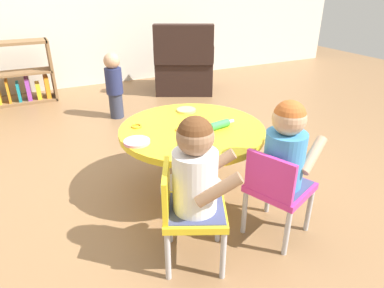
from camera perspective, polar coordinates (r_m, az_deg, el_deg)
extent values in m
plane|color=olive|center=(2.37, 0.00, -7.65)|extent=(10.00, 10.00, 0.00)
cylinder|color=silver|center=(2.36, 0.00, -7.34)|extent=(0.44, 0.44, 0.03)
cylinder|color=silver|center=(2.25, 0.00, -3.13)|extent=(0.12, 0.12, 0.43)
cylinder|color=yellow|center=(2.15, 0.00, 2.32)|extent=(0.92, 0.92, 0.04)
cylinder|color=#B7B7BC|center=(1.68, 5.25, -18.15)|extent=(0.03, 0.03, 0.28)
cylinder|color=#B7B7BC|center=(1.88, 4.41, -12.64)|extent=(0.03, 0.03, 0.28)
cylinder|color=#B7B7BC|center=(1.68, -4.09, -18.31)|extent=(0.03, 0.03, 0.28)
cylinder|color=#B7B7BC|center=(1.87, -3.74, -12.75)|extent=(0.03, 0.03, 0.28)
cube|color=yellow|center=(1.67, 0.48, -11.28)|extent=(0.40, 0.40, 0.04)
cube|color=yellow|center=(1.60, -4.39, -7.65)|extent=(0.14, 0.26, 0.22)
cube|color=#3F4772|center=(1.67, 0.48, -11.22)|extent=(0.36, 0.35, 0.04)
cylinder|color=white|center=(1.57, 0.50, -6.28)|extent=(0.21, 0.21, 0.30)
sphere|color=#997051|center=(1.46, 0.54, 1.24)|extent=(0.17, 0.17, 0.17)
sphere|color=#593319|center=(1.46, 0.54, 1.70)|extent=(0.16, 0.16, 0.16)
cylinder|color=#997051|center=(1.47, 4.56, -7.70)|extent=(0.22, 0.14, 0.17)
cylinder|color=#997051|center=(1.66, 3.85, -3.50)|extent=(0.22, 0.14, 0.17)
cylinder|color=#B7B7BC|center=(2.05, 19.10, -10.44)|extent=(0.03, 0.03, 0.28)
cylinder|color=#B7B7BC|center=(2.14, 12.75, -7.96)|extent=(0.03, 0.03, 0.28)
cylinder|color=#B7B7BC|center=(1.86, 15.68, -14.22)|extent=(0.03, 0.03, 0.28)
cylinder|color=#B7B7BC|center=(1.95, 8.82, -11.25)|extent=(0.03, 0.03, 0.28)
cube|color=#CC338C|center=(1.90, 14.60, -7.05)|extent=(0.39, 0.39, 0.04)
cube|color=#CC338C|center=(1.73, 12.93, -5.38)|extent=(0.12, 0.26, 0.22)
cube|color=#3F4772|center=(1.90, 14.61, -7.00)|extent=(0.36, 0.35, 0.04)
cylinder|color=#3F8CCC|center=(1.82, 15.20, -2.49)|extent=(0.21, 0.21, 0.30)
sphere|color=tan|center=(1.73, 16.07, 4.14)|extent=(0.17, 0.17, 0.17)
sphere|color=#B25926|center=(1.72, 16.12, 4.53)|extent=(0.16, 0.16, 0.16)
cylinder|color=tan|center=(1.85, 19.72, -1.77)|extent=(0.22, 0.13, 0.17)
cylinder|color=tan|center=(1.93, 13.82, 0.21)|extent=(0.22, 0.13, 0.17)
cube|color=olive|center=(4.43, -22.58, 11.50)|extent=(0.03, 0.28, 0.70)
cube|color=olive|center=(4.51, -27.51, 6.31)|extent=(0.90, 0.28, 0.03)
cube|color=olive|center=(4.43, -28.40, 10.37)|extent=(0.90, 0.28, 0.02)
cube|color=olive|center=(4.37, -29.34, 14.56)|extent=(0.90, 0.28, 0.03)
cube|color=orange|center=(4.48, -28.54, 7.88)|extent=(0.03, 0.20, 0.25)
cube|color=teal|center=(4.48, -27.16, 7.89)|extent=(0.03, 0.20, 0.21)
cube|color=purple|center=(4.47, -25.89, 8.43)|extent=(0.05, 0.20, 0.26)
cube|color=yellow|center=(4.48, -24.46, 8.24)|extent=(0.05, 0.20, 0.18)
cube|color=orange|center=(4.48, -23.21, 8.92)|extent=(0.05, 0.20, 0.25)
cube|color=black|center=(4.51, -1.26, 11.69)|extent=(0.94, 0.94, 0.40)
cube|color=black|center=(4.14, -1.41, 16.41)|extent=(0.70, 0.45, 0.45)
cube|color=black|center=(4.45, 2.71, 15.42)|extent=(0.37, 0.59, 0.20)
cube|color=black|center=(4.47, -5.29, 15.38)|extent=(0.37, 0.59, 0.20)
cylinder|color=#33384C|center=(3.64, -12.63, 6.37)|extent=(0.14, 0.14, 0.26)
cylinder|color=navy|center=(3.56, -13.04, 10.31)|extent=(0.17, 0.17, 0.26)
sphere|color=tan|center=(3.51, -13.37, 13.48)|extent=(0.16, 0.16, 0.16)
cylinder|color=green|center=(2.13, 4.62, 3.25)|extent=(0.15, 0.07, 0.05)
cylinder|color=white|center=(2.18, 6.48, 3.79)|extent=(0.05, 0.03, 0.02)
cylinder|color=white|center=(2.07, 2.67, 2.68)|extent=(0.05, 0.03, 0.02)
cube|color=silver|center=(1.92, -0.17, 0.03)|extent=(0.11, 0.05, 0.01)
cube|color=silver|center=(1.92, -0.17, 0.03)|extent=(0.11, 0.03, 0.01)
torus|color=green|center=(1.88, -1.45, -0.59)|extent=(0.04, 0.04, 0.01)
torus|color=green|center=(1.91, -1.99, -0.17)|extent=(0.04, 0.04, 0.01)
cylinder|color=pink|center=(1.96, -9.27, 0.38)|extent=(0.15, 0.15, 0.02)
cylinder|color=#F2CC72|center=(2.42, -0.99, 5.73)|extent=(0.13, 0.13, 0.02)
torus|color=#3F99D8|center=(2.10, 0.28, 2.40)|extent=(0.05, 0.05, 0.01)
torus|color=orange|center=(2.10, -1.99, 2.45)|extent=(0.07, 0.07, 0.01)
torus|color=orange|center=(2.18, -9.37, 3.00)|extent=(0.07, 0.07, 0.01)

